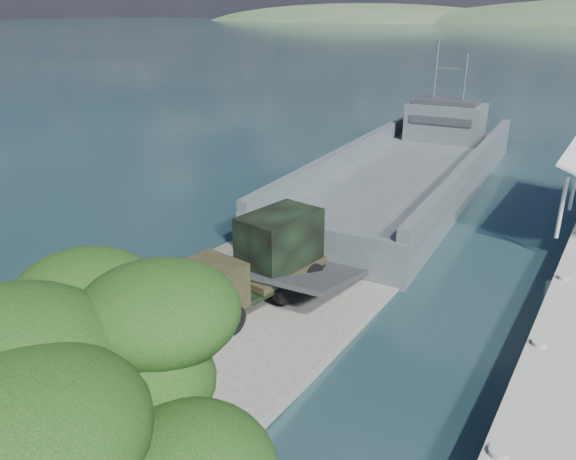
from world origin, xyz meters
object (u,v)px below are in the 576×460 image
object	(u,v)px
landing_craft	(407,179)
overhang_tree	(76,407)
military_truck	(259,262)
soldier	(101,296)

from	to	relation	value
landing_craft	overhang_tree	size ratio (longest dim) A/B	4.37
landing_craft	military_truck	size ratio (longest dim) A/B	4.61
landing_craft	soldier	distance (m)	24.12
soldier	overhang_tree	xyz separation A→B (m)	(9.90, -8.36, 4.58)
military_truck	landing_craft	bearing A→B (deg)	100.58
military_truck	soldier	distance (m)	6.41
overhang_tree	military_truck	bearing A→B (deg)	112.79
military_truck	overhang_tree	xyz separation A→B (m)	(5.39, -12.84, 3.74)
military_truck	soldier	size ratio (longest dim) A/B	4.33
landing_craft	military_truck	bearing A→B (deg)	-91.47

